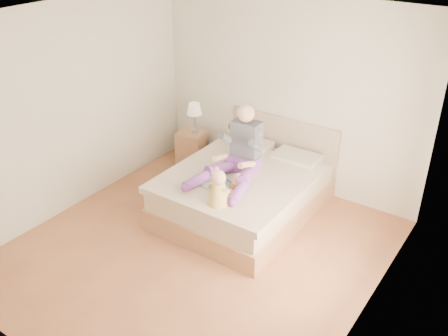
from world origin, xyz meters
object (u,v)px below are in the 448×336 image
Objects in this scene: baby at (219,190)px; nightstand at (192,147)px; adult at (239,155)px; tray at (222,186)px; bed at (246,189)px.

nightstand is at bearing 130.60° from baby.
tray is (0.03, -0.41, -0.24)m from adult.
tray is at bearing -88.99° from adult.
adult is 2.27× the size of tray.
adult is at bearing -40.95° from nightstand.
bed is 0.58m from adult.
nightstand is at bearing 153.86° from bed.
nightstand is (-1.47, 0.72, -0.06)m from bed.
bed is 4.32× the size of nightstand.
bed is 0.63m from tray.
tray reaches higher than nightstand.
baby reaches higher than bed.
bed is at bearing 72.59° from adult.
adult reaches higher than tray.
tray is at bearing -89.76° from bed.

